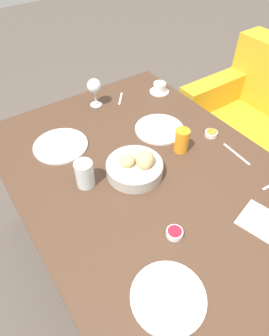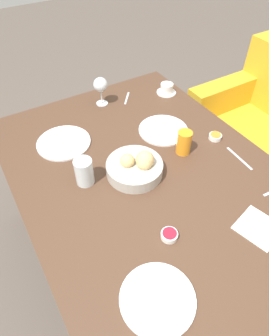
{
  "view_description": "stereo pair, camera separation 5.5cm",
  "coord_description": "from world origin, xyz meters",
  "px_view_note": "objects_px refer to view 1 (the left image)",
  "views": [
    {
      "loc": [
        0.66,
        -0.56,
        1.65
      ],
      "look_at": [
        -0.07,
        -0.05,
        0.75
      ],
      "focal_mm": 32.0,
      "sensor_mm": 36.0,
      "label": 1
    },
    {
      "loc": [
        0.69,
        -0.51,
        1.65
      ],
      "look_at": [
        -0.07,
        -0.05,
        0.75
      ],
      "focal_mm": 32.0,
      "sensor_mm": 36.0,
      "label": 2
    }
  ],
  "objects_px": {
    "water_tumbler": "(85,174)",
    "coffee_cup": "(160,88)",
    "jam_bowl_berry": "(175,233)",
    "spoon_coffee": "(121,98)",
    "plate_near_right": "(168,297)",
    "plate_near_left": "(61,146)",
    "jam_bowl_honey": "(211,133)",
    "plate_far_center": "(159,129)",
    "wine_glass": "(94,87)",
    "juice_glass": "(182,140)",
    "bread_basket": "(136,167)",
    "napkin": "(261,221)",
    "fork_silver": "(236,154)"
  },
  "relations": [
    {
      "from": "water_tumbler",
      "to": "napkin",
      "type": "height_order",
      "value": "water_tumbler"
    },
    {
      "from": "plate_near_left",
      "to": "water_tumbler",
      "type": "bearing_deg",
      "value": -2.58
    },
    {
      "from": "plate_near_left",
      "to": "water_tumbler",
      "type": "relative_size",
      "value": 2.15
    },
    {
      "from": "juice_glass",
      "to": "coffee_cup",
      "type": "relative_size",
      "value": 1.01
    },
    {
      "from": "water_tumbler",
      "to": "jam_bowl_honey",
      "type": "distance_m",
      "value": 0.66
    },
    {
      "from": "juice_glass",
      "to": "jam_bowl_berry",
      "type": "distance_m",
      "value": 0.46
    },
    {
      "from": "juice_glass",
      "to": "fork_silver",
      "type": "bearing_deg",
      "value": 48.89
    },
    {
      "from": "plate_near_right",
      "to": "bread_basket",
      "type": "bearing_deg",
      "value": 155.85
    },
    {
      "from": "water_tumbler",
      "to": "fork_silver",
      "type": "height_order",
      "value": "water_tumbler"
    },
    {
      "from": "wine_glass",
      "to": "jam_bowl_honey",
      "type": "height_order",
      "value": "wine_glass"
    },
    {
      "from": "jam_bowl_honey",
      "to": "jam_bowl_berry",
      "type": "bearing_deg",
      "value": -56.99
    },
    {
      "from": "juice_glass",
      "to": "bread_basket",
      "type": "bearing_deg",
      "value": -88.83
    },
    {
      "from": "plate_far_center",
      "to": "fork_silver",
      "type": "xyz_separation_m",
      "value": [
        0.34,
        0.18,
        -0.0
      ]
    },
    {
      "from": "water_tumbler",
      "to": "plate_far_center",
      "type": "bearing_deg",
      "value": 103.45
    },
    {
      "from": "plate_near_right",
      "to": "plate_far_center",
      "type": "height_order",
      "value": "same"
    },
    {
      "from": "plate_far_center",
      "to": "wine_glass",
      "type": "xyz_separation_m",
      "value": [
        -0.37,
        -0.15,
        0.11
      ]
    },
    {
      "from": "jam_bowl_berry",
      "to": "fork_silver",
      "type": "distance_m",
      "value": 0.54
    },
    {
      "from": "juice_glass",
      "to": "water_tumbler",
      "type": "relative_size",
      "value": 0.96
    },
    {
      "from": "plate_near_left",
      "to": "plate_far_center",
      "type": "distance_m",
      "value": 0.49
    },
    {
      "from": "plate_near_right",
      "to": "juice_glass",
      "type": "height_order",
      "value": "juice_glass"
    },
    {
      "from": "fork_silver",
      "to": "bread_basket",
      "type": "bearing_deg",
      "value": -109.98
    },
    {
      "from": "wine_glass",
      "to": "jam_bowl_berry",
      "type": "distance_m",
      "value": 0.9
    },
    {
      "from": "fork_silver",
      "to": "jam_bowl_honey",
      "type": "bearing_deg",
      "value": 179.93
    },
    {
      "from": "wine_glass",
      "to": "jam_bowl_berry",
      "type": "height_order",
      "value": "wine_glass"
    },
    {
      "from": "plate_near_right",
      "to": "plate_far_center",
      "type": "xyz_separation_m",
      "value": [
        -0.67,
        0.49,
        0.0
      ]
    },
    {
      "from": "juice_glass",
      "to": "jam_bowl_berry",
      "type": "bearing_deg",
      "value": -43.39
    },
    {
      "from": "water_tumbler",
      "to": "spoon_coffee",
      "type": "bearing_deg",
      "value": 134.83
    },
    {
      "from": "jam_bowl_berry",
      "to": "plate_near_right",
      "type": "bearing_deg",
      "value": -44.6
    },
    {
      "from": "juice_glass",
      "to": "wine_glass",
      "type": "distance_m",
      "value": 0.57
    },
    {
      "from": "spoon_coffee",
      "to": "juice_glass",
      "type": "bearing_deg",
      "value": -0.57
    },
    {
      "from": "plate_near_left",
      "to": "jam_bowl_berry",
      "type": "bearing_deg",
      "value": 11.02
    },
    {
      "from": "spoon_coffee",
      "to": "plate_near_right",
      "type": "bearing_deg",
      "value": -25.22
    },
    {
      "from": "plate_near_left",
      "to": "spoon_coffee",
      "type": "distance_m",
      "value": 0.49
    },
    {
      "from": "water_tumbler",
      "to": "napkin",
      "type": "bearing_deg",
      "value": 39.88
    },
    {
      "from": "water_tumbler",
      "to": "juice_glass",
      "type": "bearing_deg",
      "value": 82.47
    },
    {
      "from": "water_tumbler",
      "to": "coffee_cup",
      "type": "relative_size",
      "value": 1.06
    },
    {
      "from": "napkin",
      "to": "plate_near_left",
      "type": "bearing_deg",
      "value": -151.89
    },
    {
      "from": "coffee_cup",
      "to": "jam_bowl_berry",
      "type": "xyz_separation_m",
      "value": [
        0.79,
        -0.55,
        -0.01
      ]
    },
    {
      "from": "juice_glass",
      "to": "napkin",
      "type": "distance_m",
      "value": 0.48
    },
    {
      "from": "plate_near_left",
      "to": "coffee_cup",
      "type": "relative_size",
      "value": 2.27
    },
    {
      "from": "plate_far_center",
      "to": "napkin",
      "type": "height_order",
      "value": "plate_far_center"
    },
    {
      "from": "juice_glass",
      "to": "wine_glass",
      "type": "height_order",
      "value": "wine_glass"
    },
    {
      "from": "plate_far_center",
      "to": "water_tumbler",
      "type": "bearing_deg",
      "value": -76.55
    },
    {
      "from": "plate_near_right",
      "to": "plate_near_left",
      "type": "bearing_deg",
      "value": 178.14
    },
    {
      "from": "coffee_cup",
      "to": "jam_bowl_honey",
      "type": "height_order",
      "value": "coffee_cup"
    },
    {
      "from": "juice_glass",
      "to": "wine_glass",
      "type": "relative_size",
      "value": 0.73
    },
    {
      "from": "plate_near_right",
      "to": "fork_silver",
      "type": "xyz_separation_m",
      "value": [
        -0.33,
        0.67,
        -0.0
      ]
    },
    {
      "from": "jam_bowl_berry",
      "to": "fork_silver",
      "type": "xyz_separation_m",
      "value": [
        -0.17,
        0.51,
        -0.01
      ]
    },
    {
      "from": "fork_silver",
      "to": "plate_near_left",
      "type": "bearing_deg",
      "value": -128.33
    },
    {
      "from": "water_tumbler",
      "to": "coffee_cup",
      "type": "distance_m",
      "value": 0.8
    }
  ]
}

